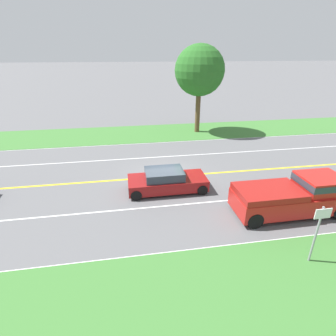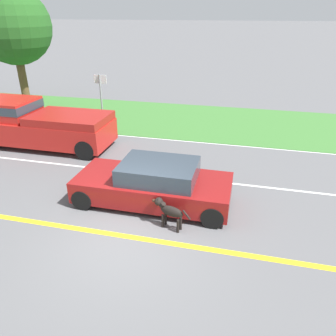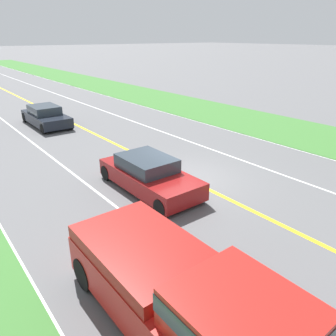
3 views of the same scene
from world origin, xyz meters
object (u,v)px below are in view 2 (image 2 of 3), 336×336
ego_car (154,184)px  street_sign (101,93)px  pickup_truck (40,124)px  roadside_tree_right_near (13,27)px  dog (169,211)px

ego_car → street_sign: 8.04m
pickup_truck → roadside_tree_right_near: (4.97, 4.20, 3.46)m
dog → street_sign: street_sign is taller
ego_car → street_sign: bearing=34.8°
street_sign → ego_car: bearing=-145.2°
pickup_truck → street_sign: street_sign is taller
roadside_tree_right_near → street_sign: size_ratio=2.60×
pickup_truck → roadside_tree_right_near: size_ratio=0.85×
street_sign → roadside_tree_right_near: bearing=72.9°
ego_car → street_sign: (6.56, 4.55, 0.95)m
dog → street_sign: size_ratio=0.45×
pickup_truck → street_sign: size_ratio=2.21×
street_sign → dog: bearing=-145.6°
roadside_tree_right_near → street_sign: bearing=-107.1°
ego_car → pickup_truck: 6.73m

